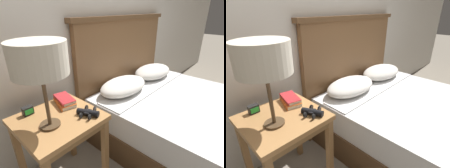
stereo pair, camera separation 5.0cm
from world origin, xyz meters
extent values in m
cube|color=beige|center=(0.00, 1.04, 1.30)|extent=(8.00, 0.06, 2.60)
cube|color=#AD7A47|center=(-0.49, 0.65, 0.65)|extent=(0.54, 0.52, 0.04)
cube|color=brown|center=(-0.49, 0.65, 0.61)|extent=(0.51, 0.48, 0.05)
cube|color=olive|center=(-0.25, 0.43, 0.32)|extent=(0.04, 0.04, 0.63)
cube|color=olive|center=(-0.72, 0.87, 0.32)|extent=(0.04, 0.04, 0.63)
cube|color=olive|center=(-0.25, 0.87, 0.32)|extent=(0.04, 0.04, 0.63)
cube|color=#4E3520|center=(0.64, 0.03, 0.14)|extent=(1.38, 1.82, 0.29)
cube|color=silver|center=(0.64, 0.03, 0.41)|extent=(1.35, 1.79, 0.24)
cube|color=silver|center=(0.64, 0.62, 0.54)|extent=(1.32, 0.28, 0.01)
cube|color=brown|center=(0.64, 0.97, 0.62)|extent=(1.45, 0.06, 1.24)
cube|color=brown|center=(0.64, 0.97, 1.27)|extent=(1.52, 0.10, 0.04)
ellipsoid|color=silver|center=(0.35, 0.73, 0.60)|extent=(0.60, 0.36, 0.15)
ellipsoid|color=silver|center=(0.96, 0.73, 0.60)|extent=(0.60, 0.36, 0.15)
cylinder|color=#4C3823|center=(-0.57, 0.61, 0.68)|extent=(0.13, 0.13, 0.01)
cylinder|color=#4C3823|center=(-0.57, 0.61, 0.85)|extent=(0.02, 0.02, 0.34)
cylinder|color=beige|center=(-0.57, 0.61, 1.11)|extent=(0.31, 0.31, 0.19)
cube|color=silver|center=(-0.34, 0.77, 0.68)|extent=(0.16, 0.23, 0.03)
cube|color=orange|center=(-0.34, 0.77, 0.70)|extent=(0.17, 0.24, 0.00)
cube|color=orange|center=(-0.40, 0.79, 0.68)|extent=(0.06, 0.21, 0.03)
cube|color=silver|center=(-0.34, 0.78, 0.71)|extent=(0.14, 0.22, 0.02)
cube|color=#B2282D|center=(-0.34, 0.78, 0.72)|extent=(0.14, 0.22, 0.00)
cube|color=#B2282D|center=(-0.39, 0.79, 0.71)|extent=(0.05, 0.20, 0.02)
cylinder|color=black|center=(-0.32, 0.49, 0.69)|extent=(0.08, 0.10, 0.04)
cylinder|color=black|center=(-0.27, 0.51, 0.69)|extent=(0.05, 0.03, 0.05)
cylinder|color=black|center=(-0.36, 0.46, 0.69)|extent=(0.04, 0.03, 0.04)
cylinder|color=black|center=(-0.34, 0.54, 0.69)|extent=(0.08, 0.10, 0.04)
cylinder|color=black|center=(-0.30, 0.56, 0.69)|extent=(0.05, 0.03, 0.05)
cylinder|color=black|center=(-0.39, 0.52, 0.69)|extent=(0.04, 0.03, 0.04)
cube|color=black|center=(-0.33, 0.51, 0.70)|extent=(0.07, 0.06, 0.01)
cylinder|color=black|center=(-0.33, 0.51, 0.70)|extent=(0.02, 0.02, 0.02)
cube|color=black|center=(-0.61, 0.84, 0.70)|extent=(0.07, 0.04, 0.06)
cube|color=green|center=(-0.61, 0.82, 0.70)|extent=(0.06, 0.00, 0.04)
camera|label=1|loc=(-0.99, -0.30, 1.37)|focal=28.00mm
camera|label=2|loc=(-0.96, -0.34, 1.37)|focal=28.00mm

